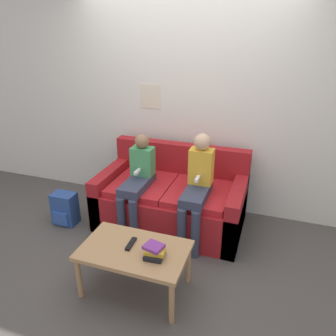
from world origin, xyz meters
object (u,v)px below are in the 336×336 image
at_px(couch, 172,200).
at_px(person_right, 197,185).
at_px(backpack, 65,209).
at_px(coffee_table, 134,253).
at_px(person_left, 137,180).
at_px(tv_remote, 131,244).

bearing_deg(couch, person_right, -31.38).
xyz_separation_m(person_right, backpack, (-1.50, -0.20, -0.46)).
height_order(couch, coffee_table, couch).
distance_m(coffee_table, person_left, 0.98).
xyz_separation_m(couch, person_left, (-0.32, -0.22, 0.31)).
distance_m(couch, person_right, 0.53).
relative_size(coffee_table, backpack, 2.37).
bearing_deg(coffee_table, backpack, 149.96).
distance_m(person_left, tv_remote, 0.91).
height_order(coffee_table, person_right, person_right).
bearing_deg(person_right, person_left, -178.81).
xyz_separation_m(coffee_table, tv_remote, (-0.05, 0.04, 0.06)).
relative_size(person_left, person_right, 0.94).
bearing_deg(tv_remote, couch, 86.85).
xyz_separation_m(couch, coffee_table, (0.04, -1.10, 0.08)).
bearing_deg(backpack, couch, 19.52).
relative_size(coffee_table, person_right, 0.78).
height_order(coffee_table, tv_remote, tv_remote).
xyz_separation_m(couch, person_right, (0.34, -0.21, 0.35)).
distance_m(person_right, tv_remote, 0.95).
bearing_deg(couch, tv_remote, -90.49).
xyz_separation_m(person_left, backpack, (-0.84, -0.19, -0.42)).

